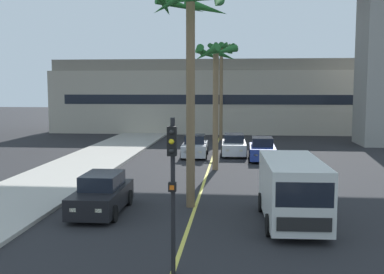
# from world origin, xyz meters

# --- Properties ---
(sidewalk_left) EXTENTS (4.80, 80.00, 0.15)m
(sidewalk_left) POSITION_xyz_m (-8.00, 16.00, 0.07)
(sidewalk_left) COLOR #ADA89E
(sidewalk_left) RESTS_ON ground
(lane_stripe_center) EXTENTS (0.14, 56.00, 0.01)m
(lane_stripe_center) POSITION_xyz_m (0.00, 24.00, 0.00)
(lane_stripe_center) COLOR #DBCC4C
(lane_stripe_center) RESTS_ON ground
(pier_building_backdrop) EXTENTS (37.23, 8.04, 7.94)m
(pier_building_backdrop) POSITION_xyz_m (0.00, 49.23, 3.91)
(pier_building_backdrop) COLOR #BCB29E
(pier_building_backdrop) RESTS_ON ground
(car_queue_front) EXTENTS (1.89, 4.13, 1.56)m
(car_queue_front) POSITION_xyz_m (3.45, 28.59, 0.72)
(car_queue_front) COLOR navy
(car_queue_front) RESTS_ON ground
(car_queue_second) EXTENTS (1.85, 4.11, 1.56)m
(car_queue_second) POSITION_xyz_m (-3.65, 14.35, 0.72)
(car_queue_second) COLOR black
(car_queue_second) RESTS_ON ground
(car_queue_third) EXTENTS (1.92, 4.15, 1.56)m
(car_queue_third) POSITION_xyz_m (-1.29, 29.67, 0.72)
(car_queue_third) COLOR #B7BABF
(car_queue_third) RESTS_ON ground
(car_queue_fourth) EXTENTS (1.90, 4.14, 1.56)m
(car_queue_fourth) POSITION_xyz_m (1.50, 30.66, 0.72)
(car_queue_fourth) COLOR white
(car_queue_fourth) RESTS_ON ground
(delivery_van) EXTENTS (2.27, 5.30, 2.36)m
(delivery_van) POSITION_xyz_m (3.72, 13.52, 1.29)
(delivery_van) COLOR silver
(delivery_van) RESTS_ON ground
(traffic_light_median_near) EXTENTS (0.24, 0.37, 4.20)m
(traffic_light_median_near) POSITION_xyz_m (0.03, 8.40, 2.71)
(traffic_light_median_near) COLOR black
(traffic_light_median_near) RESTS_ON ground
(palm_tree_near_median) EXTENTS (3.24, 3.37, 8.90)m
(palm_tree_near_median) POSITION_xyz_m (-0.20, 15.54, 7.15)
(palm_tree_near_median) COLOR brown
(palm_tree_near_median) RESTS_ON ground
(palm_tree_mid_median) EXTENTS (2.72, 2.80, 7.55)m
(palm_tree_mid_median) POSITION_xyz_m (0.41, 24.49, 6.05)
(palm_tree_mid_median) COLOR brown
(palm_tree_mid_median) RESTS_ON ground
(palm_tree_far_median) EXTENTS (2.69, 2.72, 9.17)m
(palm_tree_far_median) POSITION_xyz_m (0.22, 40.44, 7.46)
(palm_tree_far_median) COLOR brown
(palm_tree_far_median) RESTS_ON ground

